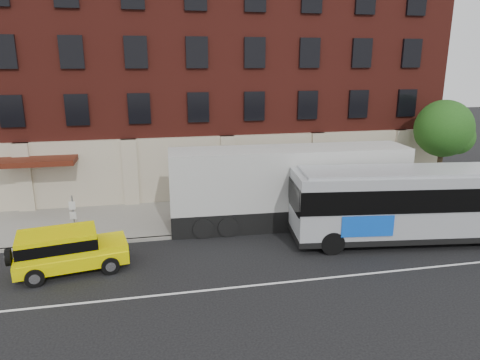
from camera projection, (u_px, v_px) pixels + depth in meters
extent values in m
plane|color=black|center=(280.00, 289.00, 17.15)|extent=(120.00, 120.00, 0.00)
cube|color=gray|center=(236.00, 212.00, 25.63)|extent=(60.00, 6.00, 0.15)
cube|color=gray|center=(247.00, 231.00, 22.80)|extent=(60.00, 0.25, 0.15)
cube|color=silver|center=(277.00, 283.00, 17.62)|extent=(60.00, 0.12, 0.01)
cube|color=#571B14|center=(214.00, 76.00, 31.19)|extent=(30.00, 10.00, 15.00)
cube|color=#B4A88F|center=(227.00, 167.00, 27.78)|extent=(30.00, 0.35, 4.00)
cube|color=#49180D|center=(37.00, 161.00, 24.54)|extent=(4.20, 2.20, 0.30)
cube|color=#B4A88F|center=(24.00, 177.00, 25.35)|extent=(0.90, 0.55, 4.00)
cube|color=#B4A88F|center=(130.00, 172.00, 26.51)|extent=(0.90, 0.55, 4.00)
cube|color=#B4A88F|center=(228.00, 167.00, 27.68)|extent=(0.90, 0.55, 4.00)
cube|color=#B4A88F|center=(317.00, 163.00, 28.85)|extent=(0.90, 0.55, 4.00)
cube|color=#B4A88F|center=(399.00, 159.00, 30.02)|extent=(0.90, 0.55, 4.00)
cube|color=black|center=(11.00, 111.00, 24.46)|extent=(1.30, 0.20, 1.80)
cube|color=black|center=(77.00, 110.00, 25.14)|extent=(1.30, 0.20, 1.80)
cube|color=black|center=(139.00, 109.00, 25.82)|extent=(1.30, 0.20, 1.80)
cube|color=black|center=(198.00, 107.00, 26.50)|extent=(1.30, 0.20, 1.80)
cube|color=black|center=(254.00, 106.00, 27.18)|extent=(1.30, 0.20, 1.80)
cube|color=black|center=(308.00, 105.00, 27.86)|extent=(1.30, 0.20, 1.80)
cube|color=black|center=(358.00, 104.00, 28.54)|extent=(1.30, 0.20, 1.80)
cube|color=black|center=(407.00, 103.00, 29.22)|extent=(1.30, 0.20, 1.80)
cube|color=black|center=(3.00, 52.00, 23.61)|extent=(1.30, 0.20, 1.80)
cube|color=black|center=(71.00, 52.00, 24.29)|extent=(1.30, 0.20, 1.80)
cube|color=black|center=(136.00, 52.00, 24.97)|extent=(1.30, 0.20, 1.80)
cube|color=black|center=(197.00, 52.00, 25.66)|extent=(1.30, 0.20, 1.80)
cube|color=black|center=(255.00, 53.00, 26.34)|extent=(1.30, 0.20, 1.80)
cube|color=black|center=(310.00, 53.00, 27.02)|extent=(1.30, 0.20, 1.80)
cube|color=black|center=(362.00, 53.00, 27.70)|extent=(1.30, 0.20, 1.80)
cube|color=black|center=(412.00, 53.00, 28.38)|extent=(1.30, 0.20, 1.80)
cube|color=black|center=(417.00, 1.00, 27.54)|extent=(1.30, 0.20, 1.80)
cube|color=black|center=(53.00, 182.00, 25.77)|extent=(2.60, 0.15, 2.80)
cube|color=black|center=(156.00, 177.00, 26.94)|extent=(2.60, 0.15, 2.80)
cube|color=black|center=(250.00, 172.00, 28.11)|extent=(2.60, 0.15, 2.80)
cube|color=black|center=(337.00, 168.00, 29.27)|extent=(2.60, 0.15, 2.80)
cylinder|color=gray|center=(74.00, 220.00, 21.02)|extent=(0.07, 0.07, 2.50)
cube|color=silver|center=(72.00, 206.00, 20.67)|extent=(0.30, 0.03, 0.40)
cube|color=silver|center=(73.00, 216.00, 20.80)|extent=(0.30, 0.03, 0.35)
cylinder|color=#35291A|center=(438.00, 173.00, 28.31)|extent=(0.32, 0.32, 3.00)
sphere|color=#154012|center=(444.00, 128.00, 27.55)|extent=(3.60, 3.60, 3.60)
sphere|color=#154012|center=(457.00, 137.00, 27.44)|extent=(2.20, 2.20, 2.20)
sphere|color=#154012|center=(431.00, 134.00, 27.92)|extent=(2.00, 2.00, 2.00)
cube|color=#9B9EA3|center=(429.00, 203.00, 21.37)|extent=(13.57, 4.40, 3.17)
cube|color=black|center=(425.00, 231.00, 21.76)|extent=(13.63, 4.47, 0.28)
cube|color=#9B9EA3|center=(433.00, 170.00, 20.94)|extent=(12.87, 3.99, 0.13)
cube|color=black|center=(430.00, 192.00, 21.23)|extent=(13.67, 4.50, 1.11)
cube|color=blue|center=(368.00, 226.00, 19.89)|extent=(2.43, 0.35, 1.00)
cube|color=blue|center=(475.00, 203.00, 23.15)|extent=(2.43, 0.35, 1.00)
cylinder|color=black|center=(332.00, 243.00, 20.15)|extent=(1.14, 0.47, 1.11)
cylinder|color=black|center=(319.00, 223.00, 22.56)|extent=(1.14, 0.47, 1.11)
cylinder|color=black|center=(470.00, 219.00, 23.19)|extent=(1.14, 0.47, 1.11)
cube|color=#FAF000|center=(72.00, 257.00, 18.55)|extent=(4.75, 2.62, 0.56)
cube|color=#FAF000|center=(58.00, 243.00, 18.17)|extent=(3.36, 2.34, 0.94)
cube|color=black|center=(57.00, 242.00, 18.15)|extent=(3.40, 2.39, 0.47)
cube|color=#FAF000|center=(109.00, 243.00, 18.99)|extent=(1.69, 1.99, 0.28)
cube|color=black|center=(127.00, 248.00, 19.34)|extent=(0.32, 1.48, 0.51)
cylinder|color=black|center=(8.00, 257.00, 17.59)|extent=(0.33, 0.74, 0.71)
cylinder|color=black|center=(110.00, 266.00, 18.30)|extent=(0.78, 0.39, 0.75)
cylinder|color=silver|center=(110.00, 266.00, 18.30)|extent=(0.45, 0.35, 0.41)
cylinder|color=black|center=(106.00, 249.00, 19.95)|extent=(0.78, 0.39, 0.75)
cylinder|color=silver|center=(106.00, 249.00, 19.95)|extent=(0.45, 0.35, 0.41)
cylinder|color=black|center=(35.00, 278.00, 17.27)|extent=(0.78, 0.39, 0.75)
cylinder|color=silver|center=(35.00, 278.00, 17.27)|extent=(0.45, 0.35, 0.41)
cylinder|color=black|center=(37.00, 259.00, 18.92)|extent=(0.78, 0.39, 0.75)
cylinder|color=silver|center=(37.00, 259.00, 18.92)|extent=(0.45, 0.35, 0.41)
cube|color=black|center=(288.00, 214.00, 23.90)|extent=(12.81, 3.05, 1.17)
cube|color=beige|center=(289.00, 176.00, 23.34)|extent=(12.82, 3.10, 3.07)
cylinder|color=black|center=(203.00, 228.00, 22.01)|extent=(1.07, 0.34, 1.06)
cylinder|color=black|center=(200.00, 212.00, 24.33)|extent=(1.07, 0.34, 1.06)
cylinder|color=black|center=(228.00, 227.00, 22.21)|extent=(1.07, 0.34, 1.06)
cylinder|color=black|center=(222.00, 211.00, 24.53)|extent=(1.07, 0.34, 1.06)
cylinder|color=black|center=(358.00, 219.00, 23.30)|extent=(1.07, 0.34, 1.06)
cylinder|color=black|center=(340.00, 204.00, 25.62)|extent=(1.07, 0.34, 1.06)
cylinder|color=black|center=(380.00, 217.00, 23.50)|extent=(1.07, 0.34, 1.06)
cylinder|color=black|center=(361.00, 203.00, 25.82)|extent=(1.07, 0.34, 1.06)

